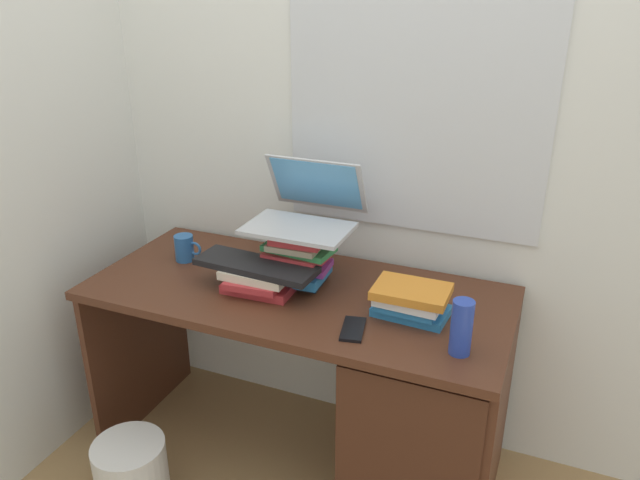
% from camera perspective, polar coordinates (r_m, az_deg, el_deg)
% --- Properties ---
extents(ground_plane, '(6.00, 6.00, 0.00)m').
position_cam_1_polar(ground_plane, '(2.53, -1.88, -19.26)').
color(ground_plane, '#9E7A4C').
extents(wall_back, '(6.00, 0.06, 2.60)m').
position_cam_1_polar(wall_back, '(2.24, 1.71, 12.75)').
color(wall_back, silver).
rests_on(wall_back, ground).
extents(wall_left, '(0.05, 6.00, 2.60)m').
position_cam_1_polar(wall_left, '(2.44, -22.86, 11.86)').
color(wall_left, silver).
rests_on(wall_left, ground).
extents(desk, '(1.44, 0.64, 0.72)m').
position_cam_1_polar(desk, '(2.16, 6.82, -14.30)').
color(desk, '#4C2819').
rests_on(desk, ground).
extents(book_stack_tall, '(0.25, 0.19, 0.19)m').
position_cam_1_polar(book_stack_tall, '(2.12, -2.01, -1.59)').
color(book_stack_tall, black).
rests_on(book_stack_tall, desk).
extents(book_stack_keyboard_riser, '(0.24, 0.20, 0.08)m').
position_cam_1_polar(book_stack_keyboard_riser, '(2.09, -5.74, -3.71)').
color(book_stack_keyboard_riser, '#B22D33').
rests_on(book_stack_keyboard_riser, desk).
extents(book_stack_side, '(0.24, 0.18, 0.10)m').
position_cam_1_polar(book_stack_side, '(1.94, 8.38, -5.61)').
color(book_stack_side, '#2672B2').
rests_on(book_stack_side, desk).
extents(laptop, '(0.35, 0.33, 0.22)m').
position_cam_1_polar(laptop, '(2.12, -1.30, 2.87)').
color(laptop, '#B7BABF').
rests_on(laptop, book_stack_tall).
extents(keyboard, '(0.43, 0.17, 0.02)m').
position_cam_1_polar(keyboard, '(2.07, -5.94, -2.37)').
color(keyboard, black).
rests_on(keyboard, book_stack_keyboard_riser).
extents(computer_mouse, '(0.06, 0.10, 0.04)m').
position_cam_1_polar(computer_mouse, '(2.02, 5.70, -5.38)').
color(computer_mouse, '#A5A8AD').
rests_on(computer_mouse, desk).
extents(mug, '(0.11, 0.07, 0.10)m').
position_cam_1_polar(mug, '(2.36, -12.40, -0.72)').
color(mug, '#265999').
rests_on(mug, desk).
extents(water_bottle, '(0.06, 0.06, 0.17)m').
position_cam_1_polar(water_bottle, '(1.78, 12.96, -7.90)').
color(water_bottle, '#263FA5').
rests_on(water_bottle, desk).
extents(cell_phone, '(0.09, 0.15, 0.01)m').
position_cam_1_polar(cell_phone, '(1.88, 3.07, -8.23)').
color(cell_phone, black).
rests_on(cell_phone, desk).
extents(wastebasket, '(0.24, 0.24, 0.27)m').
position_cam_1_polar(wastebasket, '(2.34, -16.98, -20.19)').
color(wastebasket, silver).
rests_on(wastebasket, ground).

